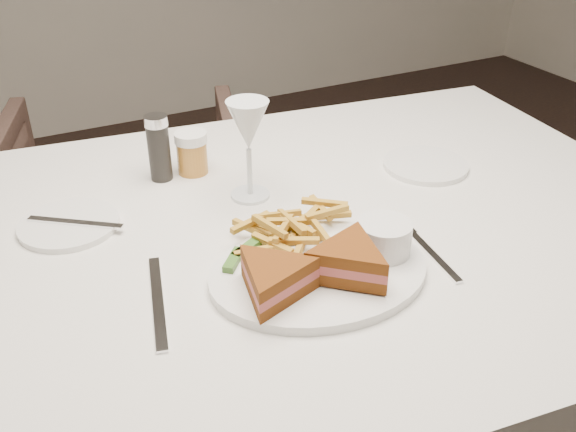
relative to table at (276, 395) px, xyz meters
The scene contains 3 objects.
table is the anchor object (origin of this frame).
chair_far 0.85m from the table, 94.57° to the left, with size 0.67×0.63×0.69m, color #4C362E.
table_setting 0.42m from the table, 93.13° to the right, with size 0.81×0.63×0.18m.
Camera 1 is at (-0.76, -0.68, 1.30)m, focal length 40.00 mm.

